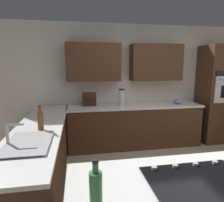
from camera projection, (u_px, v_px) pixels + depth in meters
The scene contains 15 objects.
ground_plane at pixel (176, 194), 2.72m from camera, with size 14.00×14.00×0.00m, color #9E937F.
wall_back at pixel (132, 79), 4.43m from camera, with size 6.00×0.44×2.60m.
lower_cabinets_back at pixel (134, 126), 4.29m from camera, with size 2.80×0.60×0.86m, color #472B19.
countertop_back at pixel (135, 106), 4.21m from camera, with size 2.84×0.64×0.04m, color silver.
lower_cabinets_side at pixel (42, 157), 2.87m from camera, with size 0.60×2.90×0.86m, color #472B19.
countertop_side at pixel (40, 127), 2.79m from camera, with size 0.64×2.94×0.04m, color silver.
island_top at pixel (202, 186), 1.42m from camera, with size 1.92×0.92×0.04m, color silver.
wall_oven at pixel (218, 94), 4.50m from camera, with size 0.80×0.66×2.16m.
sink_unit at pixel (27, 142), 2.12m from camera, with size 0.46×0.70×0.23m.
cooktop at pixel (202, 182), 1.42m from camera, with size 0.76×0.56×0.03m.
blender at pixel (121, 99), 4.09m from camera, with size 0.15×0.15×0.36m.
mixing_bowl at pixel (178, 101), 4.32m from camera, with size 0.20×0.20×0.11m, color #668CB2.
spice_rack at pixel (89, 99), 4.10m from camera, with size 0.28×0.11×0.28m.
dish_soap_bottle at pixel (40, 120), 2.58m from camera, with size 0.08×0.08×0.33m.
oil_bottle at pixel (96, 191), 1.12m from camera, with size 0.08×0.08×0.32m.
Camera 1 is at (1.28, 2.26, 1.73)m, focal length 31.95 mm.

